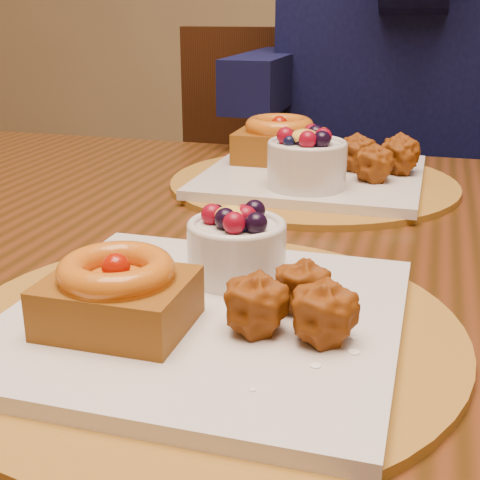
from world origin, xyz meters
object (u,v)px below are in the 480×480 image
object	(u,v)px
place_setting_near	(204,306)
dining_table	(273,306)
chair_far	(277,243)
place_setting_far	(310,167)

from	to	relation	value
place_setting_near	dining_table	bearing A→B (deg)	89.48
place_setting_near	chair_far	distance (m)	0.89
place_setting_far	chair_far	bearing A→B (deg)	108.37
dining_table	place_setting_far	world-z (taller)	place_setting_far
dining_table	chair_far	world-z (taller)	chair_far
dining_table	place_setting_far	distance (m)	0.24
dining_table	place_setting_near	xyz separation A→B (m)	(-0.00, -0.22, 0.10)
dining_table	chair_far	size ratio (longest dim) A/B	1.70
dining_table	place_setting_far	bearing A→B (deg)	90.89
dining_table	place_setting_near	distance (m)	0.24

